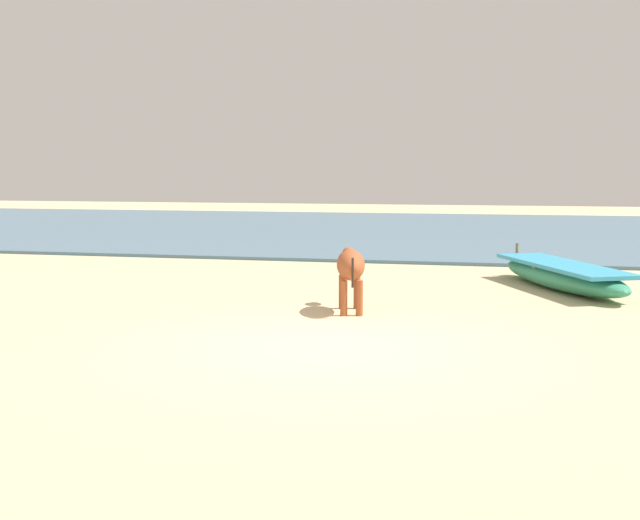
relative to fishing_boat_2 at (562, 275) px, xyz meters
The scene contains 4 objects.
ground 6.44m from the fishing_boat_2, 119.49° to the right, with size 80.00×80.00×0.00m, color #CCB789.
sea_water 13.57m from the fishing_boat_2, 103.49° to the left, with size 60.00×20.00×0.08m, color slate.
fishing_boat_2 is the anchor object (origin of this frame).
cow_adult_rust 4.59m from the fishing_boat_2, 137.16° to the right, with size 0.67×1.47×0.96m.
Camera 1 is at (2.06, -9.40, 2.18)m, focal length 44.64 mm.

